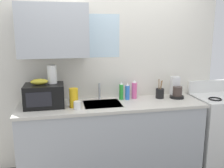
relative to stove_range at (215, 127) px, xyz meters
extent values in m
cube|color=silver|center=(-1.49, 0.35, 0.79)|extent=(3.07, 0.10, 2.50)
cube|color=#B2B7BC|center=(-2.17, 0.14, 1.33)|extent=(0.81, 0.32, 0.62)
cube|color=silver|center=(-1.61, 0.31, 1.27)|extent=(0.56, 0.02, 0.55)
cube|color=#B2B7BC|center=(-1.49, 0.00, -0.03)|extent=(2.27, 0.60, 0.86)
cube|color=beige|center=(-1.49, 0.00, 0.42)|extent=(2.30, 0.63, 0.03)
cube|color=#9EA0A5|center=(-1.61, 0.02, 0.37)|extent=(0.46, 0.38, 0.14)
cylinder|color=#B2B5BA|center=(-1.61, 0.24, 0.55)|extent=(0.03, 0.03, 0.21)
cube|color=white|center=(0.00, 0.00, -0.01)|extent=(0.60, 0.60, 0.90)
torus|color=black|center=(-0.12, -0.10, 0.45)|extent=(0.17, 0.17, 0.02)
cube|color=white|center=(0.00, 0.28, 0.53)|extent=(0.60, 0.04, 0.18)
cube|color=black|center=(-2.31, 0.05, 0.58)|extent=(0.46, 0.34, 0.27)
cube|color=black|center=(-2.36, -0.13, 0.58)|extent=(0.28, 0.01, 0.17)
ellipsoid|color=gold|center=(-2.36, 0.05, 0.75)|extent=(0.20, 0.11, 0.07)
cylinder|color=white|center=(-2.21, 0.10, 0.82)|extent=(0.11, 0.11, 0.22)
cylinder|color=black|center=(-0.58, 0.08, 0.46)|extent=(0.19, 0.19, 0.03)
cylinder|color=#3F332D|center=(-0.58, 0.07, 0.54)|extent=(0.12, 0.12, 0.13)
cube|color=silver|center=(-0.58, 0.15, 0.59)|extent=(0.11, 0.09, 0.26)
cylinder|color=green|center=(-1.33, 0.16, 0.54)|extent=(0.06, 0.06, 0.20)
cone|color=white|center=(-1.33, 0.16, 0.66)|extent=(0.04, 0.04, 0.04)
cylinder|color=blue|center=(-1.26, 0.14, 0.54)|extent=(0.06, 0.06, 0.19)
cone|color=white|center=(-1.26, 0.14, 0.65)|extent=(0.05, 0.05, 0.04)
cylinder|color=#E55999|center=(-1.15, 0.18, 0.55)|extent=(0.07, 0.07, 0.22)
cone|color=white|center=(-1.15, 0.18, 0.67)|extent=(0.05, 0.05, 0.04)
cylinder|color=gold|center=(-1.97, -0.05, 0.56)|extent=(0.10, 0.10, 0.23)
cylinder|color=white|center=(-1.93, -0.14, 0.49)|extent=(0.08, 0.08, 0.09)
cylinder|color=black|center=(-0.81, 0.12, 0.51)|extent=(0.11, 0.11, 0.13)
cylinder|color=olive|center=(-0.82, 0.12, 0.59)|extent=(0.03, 0.02, 0.23)
cylinder|color=olive|center=(-0.79, 0.13, 0.58)|extent=(0.03, 0.03, 0.21)
cylinder|color=olive|center=(-0.81, 0.10, 0.58)|extent=(0.02, 0.02, 0.20)
camera|label=1|loc=(-2.10, -2.90, 1.33)|focal=39.50mm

